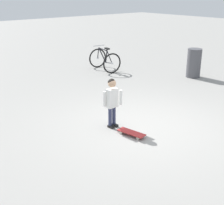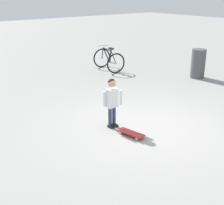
{
  "view_description": "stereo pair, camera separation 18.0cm",
  "coord_description": "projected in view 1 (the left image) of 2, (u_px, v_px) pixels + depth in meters",
  "views": [
    {
      "loc": [
        -4.47,
        -4.1,
        2.76
      ],
      "look_at": [
        -0.59,
        0.51,
        0.55
      ],
      "focal_mm": 49.57,
      "sensor_mm": 36.0,
      "label": 1
    },
    {
      "loc": [
        -4.33,
        -4.22,
        2.76
      ],
      "look_at": [
        -0.59,
        0.51,
        0.55
      ],
      "focal_mm": 49.57,
      "sensor_mm": 36.0,
      "label": 2
    }
  ],
  "objects": [
    {
      "name": "child_person",
      "position": [
        112.0,
        98.0,
        6.38
      ],
      "size": [
        0.38,
        0.21,
        1.06
      ],
      "color": "#2D3351",
      "rests_on": "ground"
    },
    {
      "name": "ground_plane",
      "position": [
        148.0,
        127.0,
        6.6
      ],
      "size": [
        50.0,
        50.0,
        0.0
      ],
      "primitive_type": "plane",
      "color": "gray"
    },
    {
      "name": "skateboard",
      "position": [
        131.0,
        133.0,
        6.19
      ],
      "size": [
        0.3,
        0.62,
        0.07
      ],
      "color": "#B22D2D",
      "rests_on": "ground"
    },
    {
      "name": "bicycle_near",
      "position": [
        105.0,
        60.0,
        11.09
      ],
      "size": [
        0.86,
        1.16,
        0.85
      ],
      "color": "black",
      "rests_on": "ground"
    },
    {
      "name": "trash_bin",
      "position": [
        194.0,
        63.0,
        10.21
      ],
      "size": [
        0.46,
        0.46,
        0.95
      ],
      "primitive_type": "cylinder",
      "color": "#4C4C51",
      "rests_on": "ground"
    }
  ]
}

